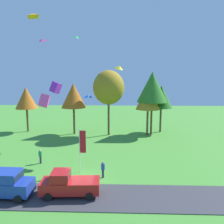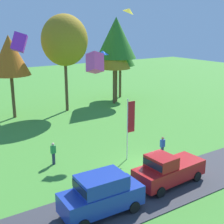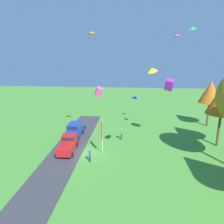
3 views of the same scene
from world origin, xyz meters
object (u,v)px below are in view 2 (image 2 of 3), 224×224
(person_on_lawn, at_px, (162,147))
(kite_delta_mid_center, at_px, (129,10))
(car_pickup_near_entrance, at_px, (167,169))
(tree_lone_near, at_px, (120,51))
(tree_right_of_center, at_px, (116,38))
(flag_banner, at_px, (130,121))
(kite_diamond_near_flag, at_px, (102,53))
(tree_far_right, at_px, (10,56))
(car_suv_far_end, at_px, (101,193))
(tree_left_of_center, at_px, (114,52))
(kite_box_trailing_tail, at_px, (19,42))
(person_watching_sky, at_px, (53,153))
(tree_far_left, at_px, (65,40))
(kite_box_high_right, at_px, (95,63))

(person_on_lawn, distance_m, kite_delta_mid_center, 12.70)
(car_pickup_near_entrance, distance_m, tree_lone_near, 26.55)
(car_pickup_near_entrance, height_order, tree_right_of_center, tree_right_of_center)
(tree_lone_near, xyz_separation_m, flag_banner, (-11.69, -18.25, -3.54))
(tree_right_of_center, distance_m, kite_diamond_near_flag, 15.38)
(tree_right_of_center, xyz_separation_m, flag_banner, (-9.68, -16.31, -5.41))
(kite_delta_mid_center, bearing_deg, flag_banner, -124.31)
(tree_far_right, bearing_deg, car_suv_far_end, -94.04)
(tree_left_of_center, xyz_separation_m, kite_diamond_near_flag, (-8.72, -11.37, 1.13))
(tree_far_right, relative_size, kite_diamond_near_flag, 10.51)
(tree_left_of_center, distance_m, kite_box_trailing_tail, 15.66)
(kite_diamond_near_flag, height_order, kite_delta_mid_center, kite_delta_mid_center)
(person_watching_sky, distance_m, tree_far_left, 17.10)
(person_watching_sky, relative_size, tree_lone_near, 0.20)
(car_pickup_near_entrance, relative_size, person_watching_sky, 2.98)
(kite_box_trailing_tail, distance_m, kite_box_high_right, 10.15)
(person_on_lawn, distance_m, kite_diamond_near_flag, 9.13)
(car_pickup_near_entrance, relative_size, tree_far_right, 0.56)
(flag_banner, height_order, kite_diamond_near_flag, kite_diamond_near_flag)
(car_suv_far_end, height_order, person_on_lawn, car_suv_far_end)
(person_on_lawn, height_order, tree_left_of_center, tree_left_of_center)
(tree_far_left, height_order, tree_lone_near, tree_far_left)
(person_on_lawn, relative_size, kite_box_high_right, 1.46)
(car_pickup_near_entrance, xyz_separation_m, kite_box_high_right, (-3.06, 3.88, 6.71))
(kite_diamond_near_flag, bearing_deg, flag_banner, -92.47)
(tree_far_right, xyz_separation_m, kite_delta_mid_center, (8.10, -10.55, 4.44))
(kite_delta_mid_center, bearing_deg, tree_right_of_center, 61.38)
(kite_diamond_near_flag, bearing_deg, car_pickup_near_entrance, -93.90)
(tree_left_of_center, xyz_separation_m, kite_box_trailing_tail, (-14.12, -6.48, 1.93))
(person_watching_sky, xyz_separation_m, tree_far_left, (7.46, 13.42, 7.53))
(car_suv_far_end, bearing_deg, tree_far_left, 69.54)
(car_suv_far_end, bearing_deg, person_watching_sky, 87.46)
(tree_left_of_center, bearing_deg, kite_box_high_right, -127.01)
(tree_left_of_center, height_order, kite_diamond_near_flag, tree_left_of_center)
(tree_lone_near, xyz_separation_m, kite_delta_mid_center, (-7.78, -12.52, 4.77))
(person_watching_sky, distance_m, flag_banner, 6.25)
(person_on_lawn, relative_size, flag_banner, 0.35)
(kite_diamond_near_flag, height_order, kite_box_high_right, kite_box_high_right)
(car_pickup_near_entrance, bearing_deg, kite_diamond_near_flag, 86.10)
(tree_lone_near, height_order, kite_box_high_right, tree_lone_near)
(tree_lone_near, bearing_deg, kite_delta_mid_center, -121.87)
(flag_banner, distance_m, kite_box_trailing_tail, 11.91)
(tree_right_of_center, bearing_deg, tree_lone_near, 43.99)
(kite_box_trailing_tail, bearing_deg, flag_banner, -60.20)
(person_watching_sky, relative_size, kite_diamond_near_flag, 1.96)
(person_on_lawn, relative_size, tree_right_of_center, 0.15)
(car_suv_far_end, relative_size, kite_delta_mid_center, 4.39)
(tree_far_left, xyz_separation_m, tree_left_of_center, (6.82, -0.12, -1.65))
(tree_left_of_center, xyz_separation_m, flag_banner, (-8.90, -15.59, -3.68))
(tree_left_of_center, distance_m, kite_box_high_right, 20.62)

